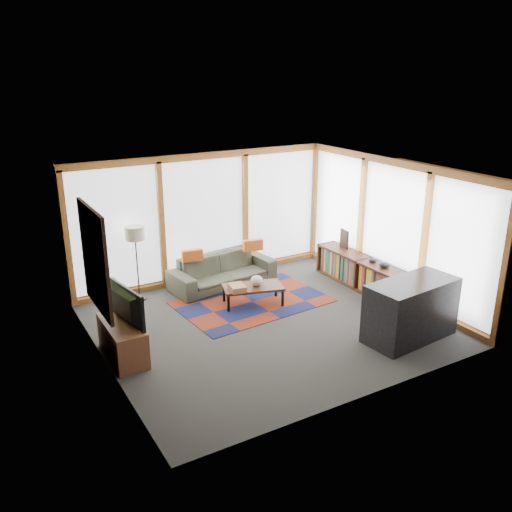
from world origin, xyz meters
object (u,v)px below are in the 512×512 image
sofa (223,271)px  tv_console (123,340)px  bar_counter (411,310)px  coffee_table (253,295)px  television (121,306)px  bookshelf (363,274)px  floor_lamp (137,263)px

sofa → tv_console: 3.14m
sofa → bar_counter: (1.60, -3.49, 0.17)m
coffee_table → television: bearing=-165.0°
coffee_table → television: television is taller
bookshelf → tv_console: 4.90m
sofa → coffee_table: sofa is taller
coffee_table → tv_console: size_ratio=0.97×
tv_console → television: (0.02, -0.01, 0.56)m
coffee_table → tv_console: 2.73m
floor_lamp → tv_console: bearing=-114.8°
coffee_table → bookshelf: 2.30m
floor_lamp → coffee_table: size_ratio=1.32×
tv_console → bar_counter: size_ratio=0.73×
sofa → floor_lamp: size_ratio=1.48×
bookshelf → bar_counter: bar_counter is taller
tv_console → television: size_ratio=1.14×
television → sofa: bearing=-64.1°
floor_lamp → television: 2.17m
sofa → television: bearing=-151.2°
sofa → tv_console: bearing=-151.6°
floor_lamp → bar_counter: floor_lamp is taller
bookshelf → tv_console: (-4.90, -0.27, -0.03)m
sofa → bookshelf: bearing=-39.7°
bookshelf → bar_counter: (-0.72, -1.97, 0.18)m
bookshelf → tv_console: bearing=-176.9°
bookshelf → tv_console: bookshelf is taller
sofa → bookshelf: size_ratio=0.87×
sofa → television: 3.18m
floor_lamp → tv_console: floor_lamp is taller
sofa → television: television is taller
television → floor_lamp: bearing=-33.4°
sofa → tv_console: size_ratio=1.91×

